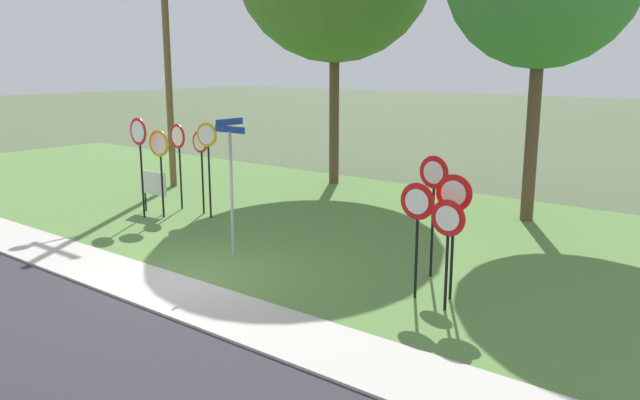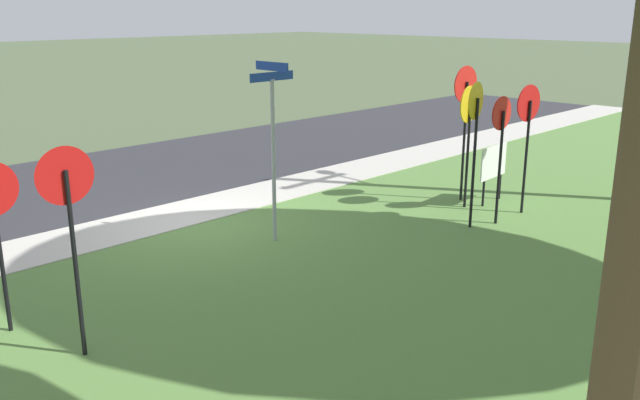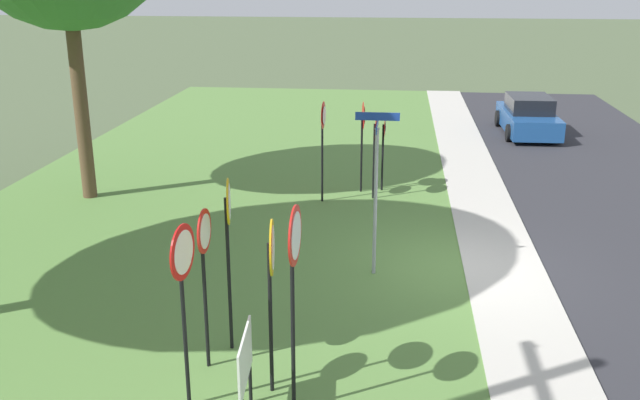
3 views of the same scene
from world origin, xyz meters
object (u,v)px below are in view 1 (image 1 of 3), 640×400
Objects in this scene: yield_sign_near_right at (417,214)px; utility_pole at (164,49)px; stop_sign_near_left at (160,154)px; yield_sign_far_left at (447,230)px; notice_board at (153,185)px; stop_sign_near_right at (179,147)px; stop_sign_far_center at (201,155)px; yield_sign_far_right at (453,208)px; yield_sign_near_left at (433,188)px; street_name_post at (231,176)px; stop_sign_far_left at (208,149)px; stop_sign_far_right at (139,145)px.

utility_pole is at bearing 158.26° from yield_sign_near_right.
yield_sign_far_left is at bearing -14.31° from stop_sign_near_left.
notice_board is (-10.51, 1.52, -0.69)m from yield_sign_far_left.
stop_sign_near_right is 1.02m from stop_sign_far_center.
yield_sign_far_right is at bearing 106.17° from yield_sign_far_left.
stop_sign_near_left is 1.17m from stop_sign_near_right.
yield_sign_near_left is 2.06× the size of notice_board.
utility_pole is (-7.88, 4.40, 3.02)m from street_name_post.
yield_sign_near_left is 4.67m from street_name_post.
stop_sign_near_left is 4.42m from street_name_post.
stop_sign_far_left is 0.87× the size of street_name_post.
street_name_post reaches higher than yield_sign_far_left.
yield_sign_far_left is 10.65m from notice_board.
utility_pole reaches higher than yield_sign_near_right.
utility_pole is 7.28× the size of notice_board.
yield_sign_far_left is 14.55m from utility_pole.
stop_sign_far_center is 8.78m from yield_sign_near_right.
stop_sign_far_right is 1.40× the size of yield_sign_far_left.
notice_board is (-9.39, 0.02, -1.09)m from yield_sign_near_left.
utility_pole is at bearing 142.76° from stop_sign_far_left.
yield_sign_far_right is 5.40m from street_name_post.
yield_sign_far_left is (9.80, -1.28, -0.34)m from stop_sign_near_left.
utility_pole reaches higher than yield_sign_far_left.
stop_sign_far_right is (0.05, -1.44, 0.23)m from stop_sign_near_right.
stop_sign_near_right is 1.02× the size of yield_sign_near_left.
stop_sign_far_center is 0.27× the size of utility_pole.
stop_sign_far_right is 0.91× the size of street_name_post.
yield_sign_far_right is (9.62, -0.73, -0.06)m from stop_sign_near_left.
street_name_post is (-4.43, -1.46, -0.04)m from yield_sign_near_left.
stop_sign_far_right is at bearing 169.46° from yield_sign_far_right.
stop_sign_near_left is 5.69m from utility_pole.
stop_sign_far_center is 4.37m from street_name_post.
yield_sign_far_left is 1.66× the size of notice_board.
stop_sign_far_center is at bearing 56.28° from stop_sign_near_left.
yield_sign_near_right is at bearing -24.65° from stop_sign_far_left.
stop_sign_far_right is at bearing -172.64° from yield_sign_near_left.
yield_sign_near_left is at bearing 6.20° from stop_sign_far_right.
yield_sign_near_left is at bearing 1.10° from stop_sign_near_right.
street_name_post is at bearing -29.18° from utility_pole.
stop_sign_near_right is 4.83m from utility_pole.
yield_sign_near_right reaches higher than yield_sign_far_left.
yield_sign_near_left is 1.37m from yield_sign_near_right.
yield_sign_near_right is at bearing -70.02° from yield_sign_near_left.
stop_sign_far_center is at bearing 160.32° from yield_sign_far_right.
utility_pole is at bearing 151.16° from street_name_post.
notice_board is (-1.81, -0.60, -1.17)m from stop_sign_far_left.
stop_sign_far_right reaches higher than stop_sign_near_left.
stop_sign_far_right is at bearing 172.47° from yield_sign_near_right.
utility_pole is (-13.43, 4.44, 3.38)m from yield_sign_far_left.
stop_sign_far_left is at bearing 178.97° from yield_sign_near_left.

